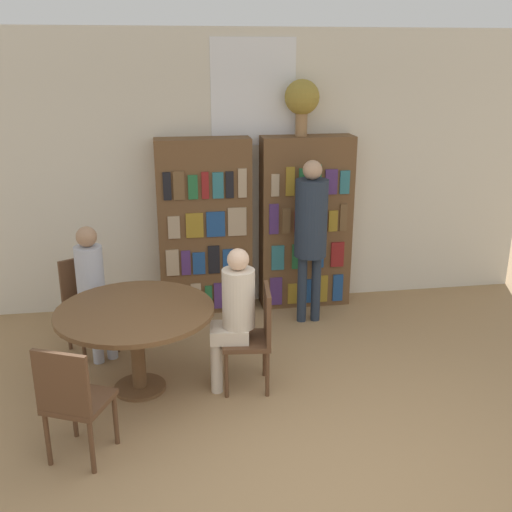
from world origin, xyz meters
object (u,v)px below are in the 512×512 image
at_px(reading_table, 136,321).
at_px(librarian_standing, 311,224).
at_px(seated_reader_left, 93,284).
at_px(bookshelf_left, 205,227).
at_px(chair_far_side, 255,333).
at_px(flower_vase, 302,99).
at_px(chair_near_camera, 72,398).
at_px(chair_left_side, 87,300).
at_px(bookshelf_right, 305,223).
at_px(seated_reader_right, 234,310).

bearing_deg(reading_table, librarian_standing, 32.96).
bearing_deg(seated_reader_left, bookshelf_left, -169.70).
relative_size(bookshelf_left, seated_reader_left, 1.51).
height_order(bookshelf_left, chair_far_side, bookshelf_left).
bearing_deg(seated_reader_left, flower_vase, 173.71).
bearing_deg(librarian_standing, reading_table, -147.04).
bearing_deg(flower_vase, chair_near_camera, -130.23).
bearing_deg(chair_left_side, bookshelf_right, 168.73).
xyz_separation_m(bookshelf_right, flower_vase, (-0.07, 0.00, 1.34)).
bearing_deg(chair_near_camera, librarian_standing, 67.44).
bearing_deg(chair_near_camera, seated_reader_right, 58.12).
relative_size(bookshelf_right, seated_reader_left, 1.51).
height_order(bookshelf_left, chair_left_side, bookshelf_left).
distance_m(bookshelf_right, reading_table, 2.48).
xyz_separation_m(chair_near_camera, chair_left_side, (-0.09, 1.76, 0.00)).
height_order(flower_vase, chair_left_side, flower_vase).
distance_m(chair_near_camera, seated_reader_right, 1.48).
relative_size(bookshelf_right, chair_left_side, 2.12).
relative_size(bookshelf_left, chair_far_side, 2.12).
relative_size(chair_far_side, seated_reader_left, 0.72).
height_order(bookshelf_left, flower_vase, flower_vase).
distance_m(flower_vase, librarian_standing, 1.31).
relative_size(bookshelf_right, librarian_standing, 1.10).
height_order(flower_vase, reading_table, flower_vase).
bearing_deg(seated_reader_right, reading_table, 90.00).
relative_size(chair_near_camera, seated_reader_left, 0.72).
height_order(bookshelf_right, chair_far_side, bookshelf_right).
bearing_deg(bookshelf_left, chair_far_side, -81.00).
height_order(bookshelf_right, flower_vase, flower_vase).
distance_m(bookshelf_right, chair_near_camera, 3.42).
height_order(bookshelf_left, seated_reader_left, bookshelf_left).
bearing_deg(bookshelf_left, seated_reader_right, -86.71).
relative_size(reading_table, seated_reader_right, 1.04).
bearing_deg(reading_table, chair_left_side, 119.95).
bearing_deg(seated_reader_right, flower_vase, -22.63).
bearing_deg(librarian_standing, bookshelf_right, 82.38).
relative_size(bookshelf_left, chair_near_camera, 2.12).
relative_size(bookshelf_left, chair_left_side, 2.12).
height_order(bookshelf_right, seated_reader_right, bookshelf_right).
height_order(chair_near_camera, chair_far_side, same).
distance_m(reading_table, chair_near_camera, 1.00).
bearing_deg(chair_left_side, reading_table, 90.00).
xyz_separation_m(seated_reader_right, librarian_standing, (0.96, 1.23, 0.36)).
bearing_deg(bookshelf_right, flower_vase, 176.55).
bearing_deg(flower_vase, bookshelf_right, -3.45).
relative_size(flower_vase, librarian_standing, 0.34).
xyz_separation_m(chair_left_side, chair_far_side, (1.48, -0.96, 0.00)).
height_order(chair_left_side, seated_reader_left, seated_reader_left).
xyz_separation_m(bookshelf_left, seated_reader_right, (0.10, -1.73, -0.23)).
distance_m(flower_vase, reading_table, 2.92).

